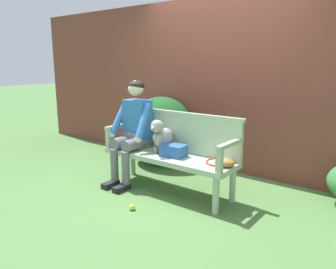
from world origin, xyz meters
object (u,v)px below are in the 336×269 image
(sports_bag, at_px, (174,151))
(tennis_racket, at_px, (219,162))
(baseball_glove, at_px, (225,163))
(tennis_ball, at_px, (132,207))
(person_seated, at_px, (133,128))
(garden_bench, at_px, (168,160))
(dog_on_bench, at_px, (162,136))

(sports_bag, bearing_deg, tennis_racket, 11.40)
(baseball_glove, height_order, tennis_ball, baseball_glove)
(person_seated, height_order, sports_bag, person_seated)
(garden_bench, distance_m, tennis_ball, 0.76)
(sports_bag, xyz_separation_m, tennis_ball, (-0.07, -0.65, -0.50))
(garden_bench, relative_size, baseball_glove, 7.78)
(person_seated, relative_size, tennis_ball, 20.25)
(dog_on_bench, distance_m, baseball_glove, 0.88)
(dog_on_bench, bearing_deg, garden_bench, -7.63)
(baseball_glove, distance_m, tennis_ball, 1.10)
(dog_on_bench, relative_size, sports_bag, 1.55)
(dog_on_bench, bearing_deg, sports_bag, -6.60)
(person_seated, distance_m, sports_bag, 0.68)
(person_seated, bearing_deg, sports_bag, 0.35)
(garden_bench, bearing_deg, sports_bag, -5.47)
(tennis_ball, bearing_deg, dog_on_bench, 100.70)
(tennis_racket, xyz_separation_m, tennis_ball, (-0.61, -0.76, -0.44))
(garden_bench, relative_size, dog_on_bench, 3.94)
(dog_on_bench, bearing_deg, tennis_ball, -79.30)
(dog_on_bench, xyz_separation_m, tennis_ball, (0.13, -0.68, -0.65))
(dog_on_bench, xyz_separation_m, baseball_glove, (0.87, -0.01, -0.17))
(dog_on_bench, bearing_deg, person_seated, -176.55)
(person_seated, distance_m, baseball_glove, 1.34)
(garden_bench, relative_size, tennis_racket, 3.07)
(baseball_glove, bearing_deg, tennis_racket, 122.38)
(sports_bag, bearing_deg, garden_bench, 174.53)
(garden_bench, bearing_deg, tennis_ball, -88.09)
(garden_bench, bearing_deg, tennis_racket, 8.93)
(person_seated, relative_size, sports_bag, 4.77)
(baseball_glove, distance_m, sports_bag, 0.67)
(person_seated, xyz_separation_m, tennis_ball, (0.58, -0.65, -0.70))
(sports_bag, bearing_deg, person_seated, -179.65)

